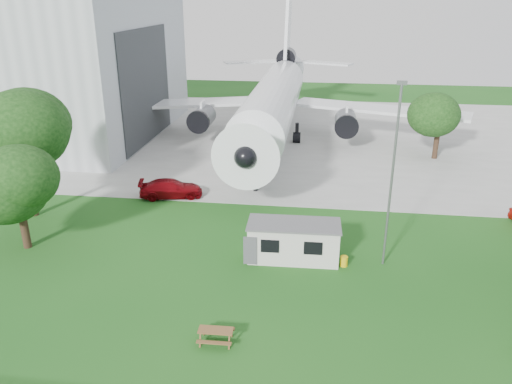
# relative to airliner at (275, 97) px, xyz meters

# --- Properties ---
(ground) EXTENTS (160.00, 160.00, 0.00)m
(ground) POSITION_rel_airliner_xyz_m (2.00, -35.86, -5.27)
(ground) COLOR #296620
(concrete_apron) EXTENTS (120.00, 46.00, 0.03)m
(concrete_apron) POSITION_rel_airliner_xyz_m (2.00, 2.14, -5.25)
(concrete_apron) COLOR #B7B7B2
(concrete_apron) RESTS_ON ground
(airliner) EXTENTS (46.36, 47.73, 17.69)m
(airliner) POSITION_rel_airliner_xyz_m (0.00, 0.00, 0.00)
(airliner) COLOR white
(airliner) RESTS_ON ground
(site_cabin) EXTENTS (6.78, 2.86, 2.62)m
(site_cabin) POSITION_rel_airliner_xyz_m (4.21, -29.69, -3.96)
(site_cabin) COLOR beige
(site_cabin) RESTS_ON ground
(picnic_west) EXTENTS (1.84, 1.55, 0.76)m
(picnic_west) POSITION_rel_airliner_xyz_m (0.80, -39.05, -5.27)
(picnic_west) COLOR brown
(picnic_west) RESTS_ON ground
(lamp_mast) EXTENTS (0.16, 0.16, 12.00)m
(lamp_mast) POSITION_rel_airliner_xyz_m (10.20, -29.66, 0.73)
(lamp_mast) COLOR slate
(lamp_mast) RESTS_ON ground
(tree_west_big) EXTENTS (7.19, 7.19, 10.45)m
(tree_west_big) POSITION_rel_airliner_xyz_m (-17.15, -25.30, 1.57)
(tree_west_big) COLOR #382619
(tree_west_big) RESTS_ON ground
(tree_west_small) EXTENTS (6.28, 6.28, 8.23)m
(tree_west_small) POSITION_rel_airliner_xyz_m (-14.67, -30.58, -0.19)
(tree_west_small) COLOR #382619
(tree_west_small) RESTS_ON ground
(tree_far_apron) EXTENTS (5.74, 5.74, 7.76)m
(tree_far_apron) POSITION_rel_airliner_xyz_m (18.16, -5.36, -0.40)
(tree_far_apron) COLOR #382619
(tree_far_apron) RESTS_ON ground
(car_apron_van) EXTENTS (5.87, 3.47, 1.60)m
(car_apron_van) POSITION_rel_airliner_xyz_m (-7.24, -20.05, -4.47)
(car_apron_van) COLOR maroon
(car_apron_van) RESTS_ON ground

